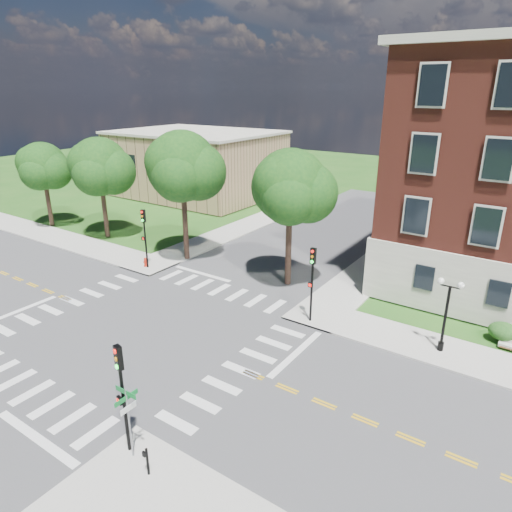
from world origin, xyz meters
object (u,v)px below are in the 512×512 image
Objects in this scene: push_button_post at (147,460)px; twin_lamp_west at (446,311)px; traffic_signal_ne at (312,275)px; traffic_signal_se at (122,386)px; street_sign_pole at (128,410)px; fire_hydrant at (146,262)px; traffic_signal_nw at (144,231)px.

twin_lamp_west is at bearing 65.60° from push_button_post.
traffic_signal_ne is 1.13× the size of twin_lamp_west.
traffic_signal_se reaches higher than street_sign_pole.
traffic_signal_se is 0.96m from street_sign_pole.
traffic_signal_se is 20.54m from fire_hydrant.
fire_hydrant is at bearing 137.39° from push_button_post.
traffic_signal_se is 1.00× the size of traffic_signal_nw.
push_button_post reaches higher than fire_hydrant.
traffic_signal_se is at bearing 164.06° from push_button_post.
street_sign_pole reaches higher than push_button_post.
twin_lamp_west reaches higher than street_sign_pole.
street_sign_pole is at bearing 164.98° from push_button_post.
push_button_post is at bearing -87.30° from traffic_signal_ne.
traffic_signal_ne is at bearing -1.99° from traffic_signal_nw.
traffic_signal_nw is at bearing 134.89° from traffic_signal_se.
twin_lamp_west is (8.48, 14.78, -0.66)m from traffic_signal_se.
twin_lamp_west reaches higher than fire_hydrant.
twin_lamp_west is (7.58, 1.05, -0.66)m from traffic_signal_ne.
twin_lamp_west is at bearing 61.47° from street_sign_pole.
traffic_signal_se is 17.05m from twin_lamp_west.
traffic_signal_ne is 1.55× the size of street_sign_pole.
fire_hydrant is at bearing 135.31° from traffic_signal_se.
traffic_signal_ne reaches higher than fire_hydrant.
traffic_signal_nw reaches higher than fire_hydrant.
push_button_post is at bearing -42.99° from traffic_signal_nw.
twin_lamp_west is at bearing 7.89° from traffic_signal_ne.
twin_lamp_west is 23.06m from fire_hydrant.
twin_lamp_west reaches higher than push_button_post.
push_button_post is at bearing -114.40° from twin_lamp_west.
traffic_signal_nw reaches higher than street_sign_pole.
twin_lamp_west is 16.97m from street_sign_pole.
traffic_signal_se reaches higher than push_button_post.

